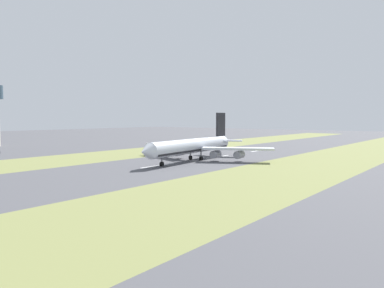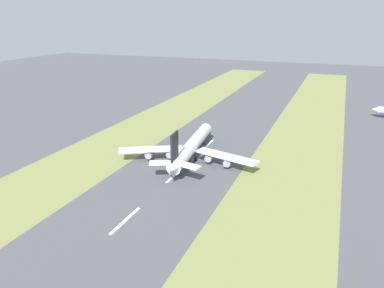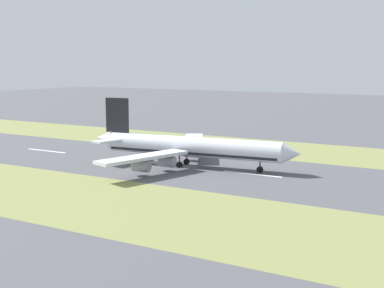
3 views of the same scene
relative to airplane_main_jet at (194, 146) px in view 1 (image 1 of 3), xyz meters
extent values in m
plane|color=#4C4C51|center=(0.28, 0.44, -6.02)|extent=(800.00, 800.00, 0.00)
cube|color=olive|center=(-44.72, 0.44, -6.02)|extent=(40.00, 600.00, 0.01)
cube|color=olive|center=(45.28, 0.44, -6.02)|extent=(40.00, 600.00, 0.01)
cube|color=silver|center=(0.28, -58.11, -6.01)|extent=(1.20, 18.00, 0.01)
cube|color=silver|center=(0.28, -18.11, -6.01)|extent=(1.20, 18.00, 0.01)
cube|color=silver|center=(0.28, 21.89, -6.01)|extent=(1.20, 18.00, 0.01)
cylinder|color=silver|center=(-0.21, 1.89, 0.18)|extent=(12.24, 56.32, 6.00)
cone|color=silver|center=(-3.63, 32.20, 0.18)|extent=(6.40, 5.63, 5.88)
cone|color=silver|center=(3.26, -28.91, 0.98)|extent=(5.74, 6.53, 5.10)
cube|color=black|center=(-0.21, 1.89, -1.47)|extent=(11.69, 54.06, 0.70)
cube|color=silver|center=(-16.79, -7.24, -0.72)|extent=(28.36, 19.09, 0.90)
cube|color=silver|center=(17.99, -3.32, -0.72)|extent=(29.55, 13.56, 0.90)
cylinder|color=#93939E|center=(-8.71, -3.09, -3.17)|extent=(3.72, 5.13, 3.20)
cylinder|color=#93939E|center=(-17.26, -7.58, -3.17)|extent=(3.72, 5.13, 3.20)
cylinder|color=#93939E|center=(9.18, -1.07, -3.17)|extent=(3.72, 5.13, 3.20)
cylinder|color=#93939E|center=(18.51, -3.54, -3.17)|extent=(3.72, 5.13, 3.20)
cube|color=black|center=(2.70, -23.94, 8.68)|extent=(1.69, 8.04, 11.00)
cube|color=silver|center=(-2.76, -24.56, 1.18)|extent=(10.92, 8.14, 0.60)
cube|color=silver|center=(8.17, -23.33, 1.18)|extent=(10.68, 6.32, 0.60)
cylinder|color=#59595E|center=(-2.60, 23.04, -3.52)|extent=(0.50, 0.50, 3.20)
cylinder|color=black|center=(-2.60, 23.04, -5.12)|extent=(1.10, 1.89, 1.80)
cylinder|color=#59595E|center=(-2.46, -1.38, -3.52)|extent=(0.50, 0.50, 3.20)
cylinder|color=black|center=(-2.46, -1.38, -5.12)|extent=(1.10, 1.89, 1.80)
cylinder|color=#59595E|center=(2.71, -0.80, -3.52)|extent=(0.50, 0.50, 3.20)
cylinder|color=black|center=(2.71, -0.80, -5.12)|extent=(1.10, 1.89, 1.80)
camera|label=1|loc=(-95.27, 123.86, 12.03)|focal=35.00mm
camera|label=2|loc=(59.96, -149.36, 57.17)|focal=35.00mm
camera|label=3|loc=(137.22, 81.66, 25.24)|focal=50.00mm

